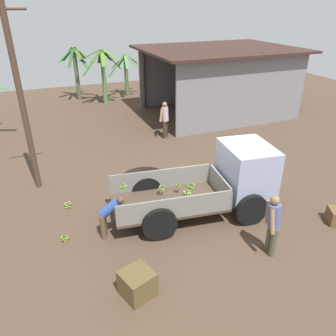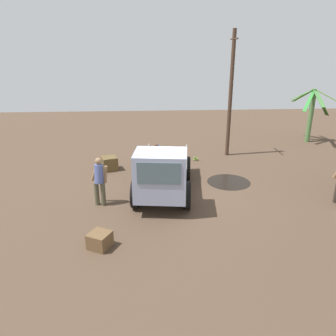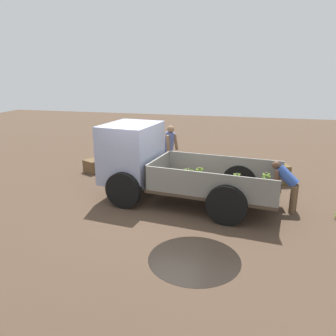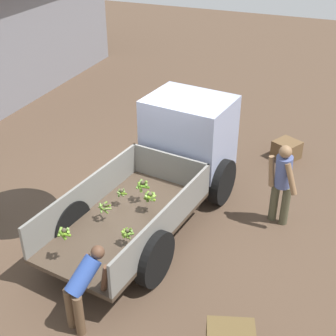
{
  "view_description": "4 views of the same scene",
  "coord_description": "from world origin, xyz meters",
  "px_view_note": "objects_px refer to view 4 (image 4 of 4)",
  "views": [
    {
      "loc": [
        -4.61,
        -7.69,
        5.72
      ],
      "look_at": [
        -1.61,
        -0.15,
        1.57
      ],
      "focal_mm": 35.0,
      "sensor_mm": 36.0,
      "label": 1
    },
    {
      "loc": [
        10.57,
        -0.98,
        5.13
      ],
      "look_at": [
        -0.43,
        -0.26,
        1.08
      ],
      "focal_mm": 35.0,
      "sensor_mm": 36.0,
      "label": 2
    },
    {
      "loc": [
        -2.4,
        7.68,
        3.42
      ],
      "look_at": [
        -0.47,
        0.01,
        1.05
      ],
      "focal_mm": 35.0,
      "sensor_mm": 36.0,
      "label": 3
    },
    {
      "loc": [
        -7.44,
        -3.49,
        5.55
      ],
      "look_at": [
        -0.5,
        -0.61,
        1.11
      ],
      "focal_mm": 50.0,
      "sensor_mm": 36.0,
      "label": 4
    }
  ],
  "objects_px": {
    "cargo_truck": "(176,154)",
    "wooden_crate_1": "(287,150)",
    "person_worker_loading": "(83,285)",
    "person_foreground_visitor": "(282,181)"
  },
  "relations": [
    {
      "from": "person_worker_loading",
      "to": "wooden_crate_1",
      "type": "xyz_separation_m",
      "value": [
        6.19,
        -1.82,
        -0.51
      ]
    },
    {
      "from": "cargo_truck",
      "to": "wooden_crate_1",
      "type": "xyz_separation_m",
      "value": [
        2.64,
        -1.83,
        -0.83
      ]
    },
    {
      "from": "person_worker_loading",
      "to": "wooden_crate_1",
      "type": "height_order",
      "value": "person_worker_loading"
    },
    {
      "from": "cargo_truck",
      "to": "person_worker_loading",
      "type": "bearing_deg",
      "value": -172.87
    },
    {
      "from": "cargo_truck",
      "to": "person_worker_loading",
      "type": "relative_size",
      "value": 3.86
    },
    {
      "from": "person_worker_loading",
      "to": "cargo_truck",
      "type": "bearing_deg",
      "value": 19.47
    },
    {
      "from": "wooden_crate_1",
      "to": "person_foreground_visitor",
      "type": "bearing_deg",
      "value": -173.44
    },
    {
      "from": "cargo_truck",
      "to": "person_foreground_visitor",
      "type": "relative_size",
      "value": 2.84
    },
    {
      "from": "person_foreground_visitor",
      "to": "person_worker_loading",
      "type": "distance_m",
      "value": 4.14
    },
    {
      "from": "cargo_truck",
      "to": "person_worker_loading",
      "type": "height_order",
      "value": "cargo_truck"
    }
  ]
}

